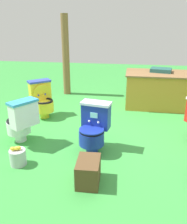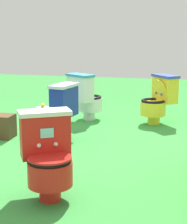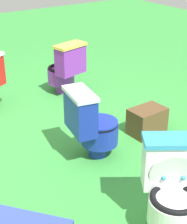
{
  "view_description": "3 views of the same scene",
  "coord_description": "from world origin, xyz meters",
  "px_view_note": "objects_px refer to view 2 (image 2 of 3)",
  "views": [
    {
      "loc": [
        0.07,
        -3.6,
        1.86
      ],
      "look_at": [
        -0.45,
        -0.17,
        0.5
      ],
      "focal_mm": 38.39,
      "sensor_mm": 36.0,
      "label": 1
    },
    {
      "loc": [
        4.25,
        1.18,
        1.4
      ],
      "look_at": [
        -0.38,
        0.03,
        0.39
      ],
      "focal_mm": 64.1,
      "sensor_mm": 36.0,
      "label": 2
    },
    {
      "loc": [
        -3.05,
        1.33,
        2.06
      ],
      "look_at": [
        -0.37,
        -0.49,
        0.47
      ],
      "focal_mm": 59.84,
      "sensor_mm": 36.0,
      "label": 3
    }
  ],
  "objects_px": {
    "toilet_blue": "(57,112)",
    "toilet_yellow": "(159,99)",
    "toilet_red": "(48,155)",
    "lemon_bucket": "(43,114)",
    "toilet_white": "(86,97)"
  },
  "relations": [
    {
      "from": "toilet_blue",
      "to": "toilet_yellow",
      "type": "xyz_separation_m",
      "value": [
        -1.21,
        1.17,
        0.0
      ]
    },
    {
      "from": "toilet_red",
      "to": "toilet_blue",
      "type": "bearing_deg",
      "value": -103.85
    },
    {
      "from": "toilet_red",
      "to": "lemon_bucket",
      "type": "xyz_separation_m",
      "value": [
        -2.62,
        -1.05,
        -0.25
      ]
    },
    {
      "from": "toilet_white",
      "to": "toilet_yellow",
      "type": "height_order",
      "value": "same"
    },
    {
      "from": "toilet_blue",
      "to": "toilet_red",
      "type": "bearing_deg",
      "value": -152.51
    },
    {
      "from": "toilet_white",
      "to": "toilet_red",
      "type": "bearing_deg",
      "value": -48.12
    },
    {
      "from": "toilet_white",
      "to": "lemon_bucket",
      "type": "relative_size",
      "value": 2.63
    },
    {
      "from": "toilet_yellow",
      "to": "toilet_red",
      "type": "bearing_deg",
      "value": 127.72
    },
    {
      "from": "toilet_red",
      "to": "toilet_blue",
      "type": "xyz_separation_m",
      "value": [
        -1.67,
        -0.5,
        0.0
      ]
    },
    {
      "from": "toilet_white",
      "to": "toilet_blue",
      "type": "distance_m",
      "value": 1.16
    },
    {
      "from": "toilet_blue",
      "to": "lemon_bucket",
      "type": "distance_m",
      "value": 1.13
    },
    {
      "from": "lemon_bucket",
      "to": "toilet_white",
      "type": "bearing_deg",
      "value": 108.27
    },
    {
      "from": "toilet_white",
      "to": "lemon_bucket",
      "type": "xyz_separation_m",
      "value": [
        0.2,
        -0.62,
        -0.26
      ]
    },
    {
      "from": "toilet_red",
      "to": "toilet_white",
      "type": "distance_m",
      "value": 2.86
    },
    {
      "from": "toilet_red",
      "to": "lemon_bucket",
      "type": "relative_size",
      "value": 2.63
    }
  ]
}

